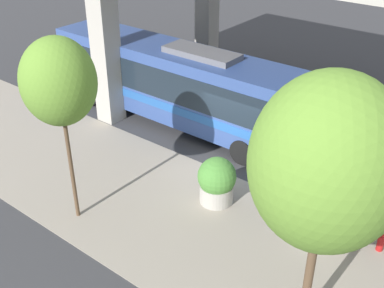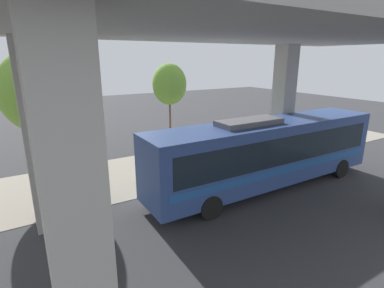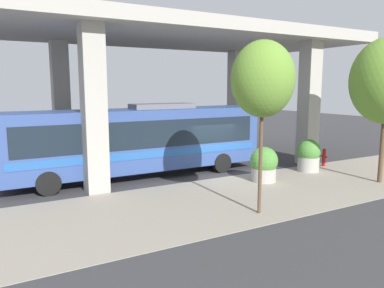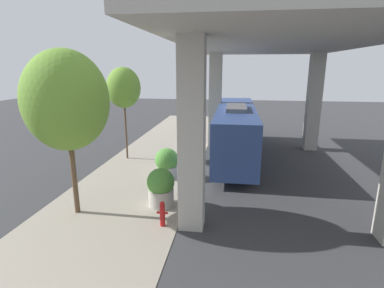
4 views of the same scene
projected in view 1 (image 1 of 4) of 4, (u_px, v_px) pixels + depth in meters
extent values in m
plane|color=#38383A|center=(216.00, 169.00, 17.83)|extent=(80.00, 80.00, 0.00)
cube|color=gray|center=(163.00, 208.00, 15.78)|extent=(6.00, 40.00, 0.02)
cube|color=#ADA89E|center=(105.00, 44.00, 19.72)|extent=(0.90, 0.90, 6.88)
cube|color=#ADA89E|center=(207.00, 10.00, 24.49)|extent=(0.90, 0.90, 6.88)
cube|color=#334C8C|center=(178.00, 82.00, 20.20)|extent=(2.40, 12.51, 2.87)
cube|color=#19232D|center=(177.00, 75.00, 20.03)|extent=(2.44, 11.51, 1.26)
cube|color=#2659A5|center=(178.00, 95.00, 20.49)|extent=(2.44, 11.89, 0.34)
cube|color=slate|center=(202.00, 53.00, 18.76)|extent=(1.20, 3.13, 0.24)
cylinder|color=black|center=(91.00, 95.00, 22.48)|extent=(0.28, 1.00, 1.00)
cylinder|color=black|center=(125.00, 80.00, 24.01)|extent=(0.28, 1.00, 1.00)
cylinder|color=black|center=(243.00, 152.00, 17.95)|extent=(0.28, 1.00, 1.00)
cylinder|color=black|center=(273.00, 130.00, 19.47)|extent=(0.28, 1.00, 1.00)
cylinder|color=#B21919|center=(382.00, 239.00, 13.84)|extent=(0.20, 0.20, 0.85)
cylinder|color=#B21919|center=(381.00, 238.00, 13.68)|extent=(0.12, 0.09, 0.09)
cylinder|color=#B21919|center=(384.00, 233.00, 13.88)|extent=(0.12, 0.09, 0.09)
cylinder|color=#ADA89E|center=(319.00, 225.00, 14.46)|extent=(1.10, 1.10, 0.77)
sphere|color=#4C8C38|center=(322.00, 206.00, 14.10)|extent=(1.19, 1.19, 1.19)
sphere|color=orange|center=(327.00, 210.00, 14.22)|extent=(0.39, 0.39, 0.39)
cylinder|color=#ADA89E|center=(216.00, 193.00, 15.97)|extent=(1.12, 1.12, 0.65)
sphere|color=#4C8C38|center=(217.00, 176.00, 15.63)|extent=(1.28, 1.28, 1.28)
sphere|color=#BF334C|center=(222.00, 180.00, 15.76)|extent=(0.39, 0.39, 0.39)
cylinder|color=brown|center=(71.00, 163.00, 14.47)|extent=(0.12, 0.12, 3.99)
ellipsoid|color=olive|center=(59.00, 82.00, 13.16)|extent=(2.12, 2.12, 2.54)
cylinder|color=brown|center=(310.00, 268.00, 10.89)|extent=(0.21, 0.21, 3.68)
ellipsoid|color=olive|center=(328.00, 163.00, 9.50)|extent=(3.20, 3.20, 3.83)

